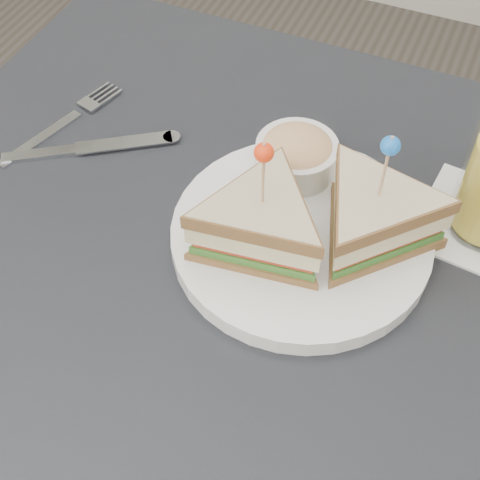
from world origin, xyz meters
name	(u,v)px	position (x,y,z in m)	size (l,w,h in m)	color
table	(228,318)	(0.00, 0.00, 0.67)	(0.80, 0.80, 0.75)	black
plate_meal	(311,217)	(0.06, 0.07, 0.79)	(0.34, 0.34, 0.15)	white
cutlery_fork	(67,120)	(-0.27, 0.13, 0.75)	(0.07, 0.18, 0.01)	silver
cutlery_knife	(84,148)	(-0.22, 0.10, 0.75)	(0.18, 0.13, 0.01)	#B5BAC0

